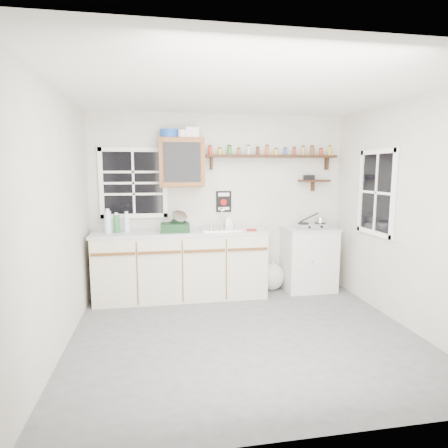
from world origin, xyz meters
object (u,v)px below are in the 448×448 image
(main_cabinet, at_px, (181,264))
(right_cabinet, at_px, (308,259))
(spice_shelf, at_px, (271,155))
(upper_cabinet, at_px, (182,163))
(hotplate, at_px, (312,225))
(dish_rack, at_px, (176,225))

(main_cabinet, height_order, right_cabinet, main_cabinet)
(main_cabinet, bearing_deg, spice_shelf, 9.29)
(upper_cabinet, xyz_separation_m, hotplate, (1.83, -0.14, -0.88))
(right_cabinet, distance_m, hotplate, 0.49)
(right_cabinet, height_order, upper_cabinet, upper_cabinet)
(upper_cabinet, bearing_deg, main_cabinet, -103.68)
(right_cabinet, distance_m, dish_rack, 1.98)
(upper_cabinet, bearing_deg, hotplate, -4.34)
(right_cabinet, bearing_deg, spice_shelf, 160.62)
(main_cabinet, distance_m, dish_rack, 0.56)
(spice_shelf, xyz_separation_m, dish_rack, (-1.36, -0.28, -0.92))
(spice_shelf, distance_m, dish_rack, 1.67)
(spice_shelf, bearing_deg, main_cabinet, -170.71)
(right_cabinet, relative_size, dish_rack, 2.38)
(right_cabinet, xyz_separation_m, spice_shelf, (-0.53, 0.19, 1.48))
(right_cabinet, relative_size, hotplate, 1.74)
(right_cabinet, xyz_separation_m, dish_rack, (-1.90, -0.09, 0.55))
(right_cabinet, bearing_deg, main_cabinet, -179.21)
(right_cabinet, bearing_deg, hotplate, -38.56)
(spice_shelf, relative_size, hotplate, 3.65)
(main_cabinet, xyz_separation_m, right_cabinet, (1.83, 0.03, -0.01))
(main_cabinet, relative_size, hotplate, 4.41)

